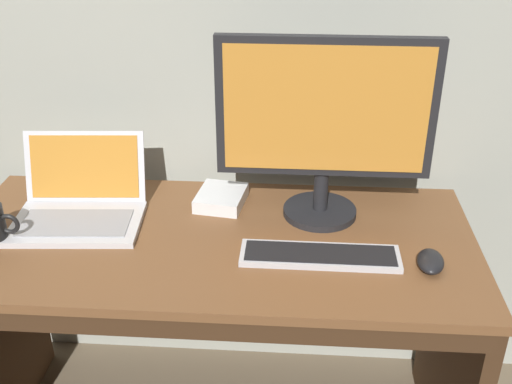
# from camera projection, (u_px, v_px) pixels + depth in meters

# --- Properties ---
(desk) EXTENTS (1.40, 0.64, 0.74)m
(desk) POSITION_uv_depth(u_px,v_px,m) (216.00, 307.00, 1.75)
(desk) COLOR brown
(desk) RESTS_ON ground
(laptop_silver) EXTENTS (0.37, 0.31, 0.21)m
(laptop_silver) POSITION_uv_depth(u_px,v_px,m) (79.00, 209.00, 1.72)
(laptop_silver) COLOR silver
(laptop_silver) RESTS_ON desk
(external_monitor) EXTENTS (0.57, 0.21, 0.51)m
(external_monitor) POSITION_uv_depth(u_px,v_px,m) (325.00, 123.00, 1.62)
(external_monitor) COLOR black
(external_monitor) RESTS_ON desk
(wired_keyboard) EXTENTS (0.40, 0.11, 0.02)m
(wired_keyboard) POSITION_uv_depth(u_px,v_px,m) (320.00, 256.00, 1.56)
(wired_keyboard) COLOR #BCBCC1
(wired_keyboard) RESTS_ON desk
(computer_mouse) EXTENTS (0.08, 0.11, 0.03)m
(computer_mouse) POSITION_uv_depth(u_px,v_px,m) (430.00, 261.00, 1.52)
(computer_mouse) COLOR black
(computer_mouse) RESTS_ON desk
(external_drive_box) EXTENTS (0.15, 0.17, 0.04)m
(external_drive_box) POSITION_uv_depth(u_px,v_px,m) (220.00, 198.00, 1.81)
(external_drive_box) COLOR silver
(external_drive_box) RESTS_ON desk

